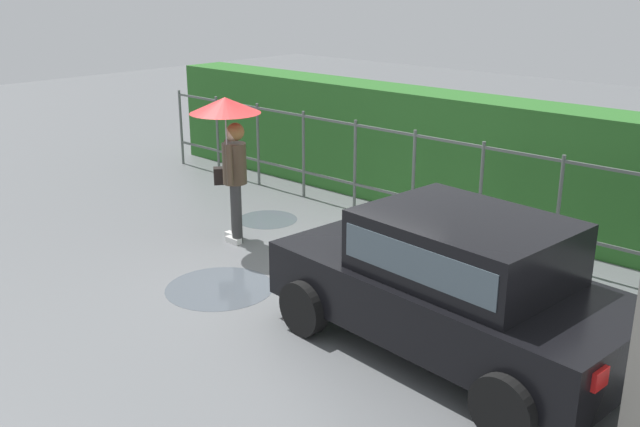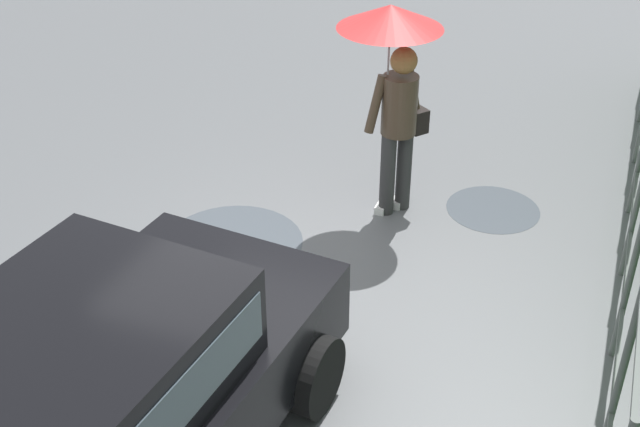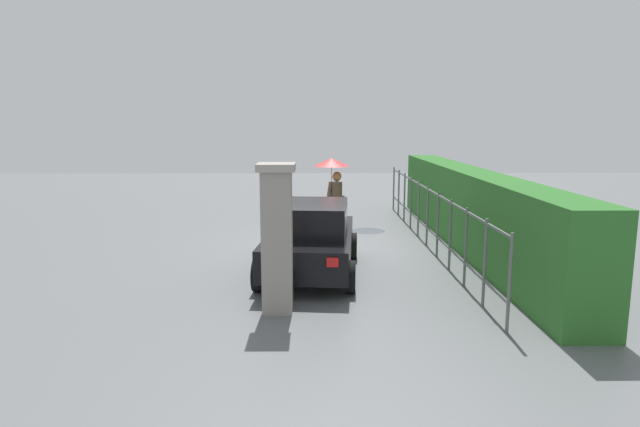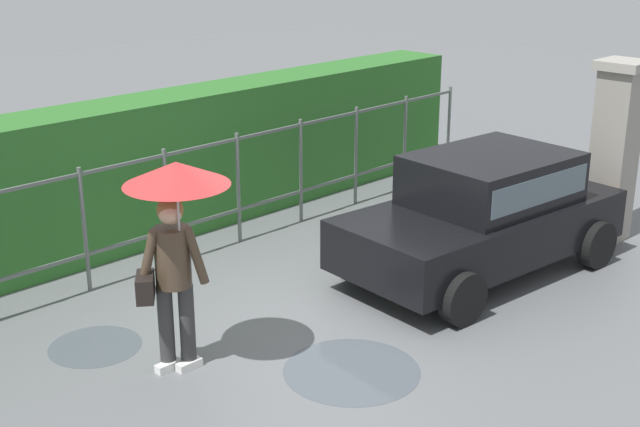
# 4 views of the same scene
# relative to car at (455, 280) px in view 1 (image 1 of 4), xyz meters

# --- Properties ---
(ground_plane) EXTENTS (40.00, 40.00, 0.00)m
(ground_plane) POSITION_rel_car_xyz_m (-2.32, 0.37, -0.80)
(ground_plane) COLOR slate
(car) EXTENTS (3.86, 2.13, 1.48)m
(car) POSITION_rel_car_xyz_m (0.00, 0.00, 0.00)
(car) COLOR black
(car) RESTS_ON ground
(pedestrian) EXTENTS (0.98, 0.98, 2.10)m
(pedestrian) POSITION_rel_car_xyz_m (-4.09, 0.62, 0.75)
(pedestrian) COLOR #333333
(pedestrian) RESTS_ON ground
(fence_section) EXTENTS (11.53, 0.05, 1.50)m
(fence_section) POSITION_rel_car_xyz_m (-2.59, 2.91, 0.02)
(fence_section) COLOR #59605B
(fence_section) RESTS_ON ground
(hedge_row) EXTENTS (12.48, 0.90, 1.90)m
(hedge_row) POSITION_rel_car_xyz_m (-2.59, 3.94, 0.15)
(hedge_row) COLOR #2D6B28
(hedge_row) RESTS_ON ground
(puddle_near) EXTENTS (1.33, 1.33, 0.00)m
(puddle_near) POSITION_rel_car_xyz_m (-2.96, -0.57, -0.80)
(puddle_near) COLOR #4C545B
(puddle_near) RESTS_ON ground
(puddle_far) EXTENTS (0.94, 0.94, 0.00)m
(puddle_far) POSITION_rel_car_xyz_m (-4.44, 1.63, -0.80)
(puddle_far) COLOR #4C545B
(puddle_far) RESTS_ON ground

